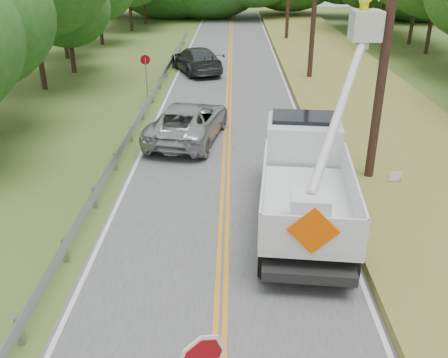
{
  "coord_description": "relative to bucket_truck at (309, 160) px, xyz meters",
  "views": [
    {
      "loc": [
        0.24,
        -6.82,
        7.42
      ],
      "look_at": [
        0.0,
        6.0,
        1.5
      ],
      "focal_mm": 39.64,
      "sensor_mm": 36.0,
      "label": 1
    }
  ],
  "objects": [
    {
      "name": "yard_sign",
      "position": [
        3.18,
        1.24,
        -1.11
      ],
      "size": [
        0.46,
        0.11,
        0.67
      ],
      "color": "white",
      "rests_on": "ground"
    },
    {
      "name": "guardrail",
      "position": [
        -6.6,
        7.67,
        -1.04
      ],
      "size": [
        0.18,
        48.0,
        0.77
      ],
      "color": "gray",
      "rests_on": "ground"
    },
    {
      "name": "tall_grass_verge",
      "position": [
        4.52,
        6.77,
        -1.44
      ],
      "size": [
        7.0,
        96.0,
        0.3
      ],
      "primitive_type": "cube",
      "color": "olive",
      "rests_on": "ground"
    },
    {
      "name": "suv_silver",
      "position": [
        -4.25,
        6.09,
        -0.77
      ],
      "size": [
        3.58,
        6.1,
        1.59
      ],
      "primitive_type": "imported",
      "rotation": [
        0.0,
        0.0,
        2.97
      ],
      "color": "#A8ABAF",
      "rests_on": "road"
    },
    {
      "name": "utility_poles",
      "position": [
        2.42,
        9.78,
        3.68
      ],
      "size": [
        1.6,
        43.3,
        10.0
      ],
      "color": "black",
      "rests_on": "ground"
    },
    {
      "name": "bucket_truck",
      "position": [
        0.0,
        0.0,
        0.0
      ],
      "size": [
        3.92,
        7.36,
        6.98
      ],
      "color": "black",
      "rests_on": "road"
    },
    {
      "name": "suv_darkgrey",
      "position": [
        -4.82,
        19.18,
        -0.75
      ],
      "size": [
        4.25,
        6.08,
        1.63
      ],
      "primitive_type": "imported",
      "rotation": [
        0.0,
        0.0,
        3.53
      ],
      "color": "#37393D",
      "rests_on": "road"
    },
    {
      "name": "road",
      "position": [
        -2.58,
        6.77,
        -1.58
      ],
      "size": [
        7.2,
        96.0,
        0.03
      ],
      "color": "#49494C",
      "rests_on": "ground"
    },
    {
      "name": "stop_sign_permanent",
      "position": [
        -6.94,
        11.89,
        0.09
      ],
      "size": [
        0.52,
        0.19,
        2.53
      ],
      "color": "gray",
      "rests_on": "ground"
    }
  ]
}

